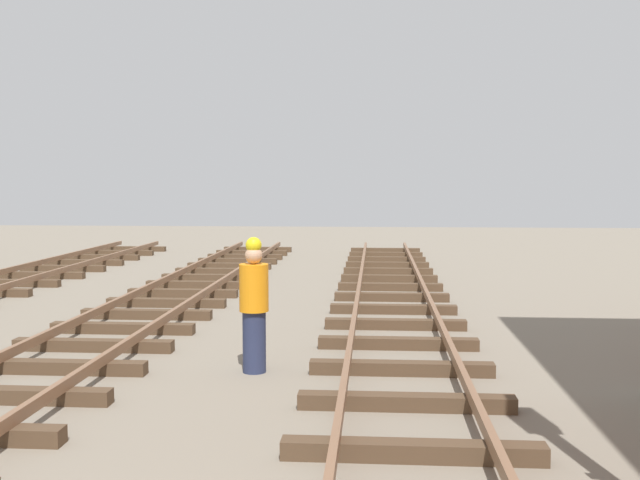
{
  "coord_description": "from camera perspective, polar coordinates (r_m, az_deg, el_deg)",
  "views": [
    {
      "loc": [
        1.0,
        -3.04,
        2.64
      ],
      "look_at": [
        -0.05,
        11.22,
        1.51
      ],
      "focal_mm": 42.4,
      "sensor_mm": 36.0,
      "label": 1
    }
  ],
  "objects": [
    {
      "name": "track_worker_distant",
      "position": [
        10.42,
        -5.0,
        -4.94
      ],
      "size": [
        0.4,
        0.4,
        1.87
      ],
      "color": "#262D4C",
      "rests_on": "ground"
    }
  ]
}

